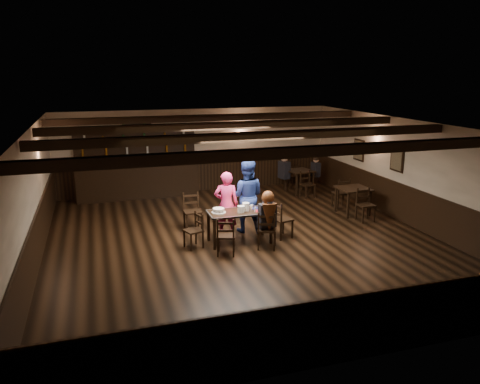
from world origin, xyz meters
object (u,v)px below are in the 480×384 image
object	(u,v)px
cake	(219,211)
bar_counter	(138,174)
chair_near_right	(267,228)
man_blue	(246,196)
dining_table	(240,215)
chair_near_left	(226,234)
woman_pink	(226,204)

from	to	relation	value
cake	bar_counter	world-z (taller)	bar_counter
chair_near_right	man_blue	xyz separation A→B (m)	(-0.05, 1.32, 0.39)
dining_table	cake	distance (m)	0.51
bar_counter	man_blue	bearing A→B (deg)	-61.43
chair_near_left	woman_pink	xyz separation A→B (m)	(0.35, 1.20, 0.30)
chair_near_left	bar_counter	size ratio (longest dim) A/B	0.22
dining_table	chair_near_right	distance (m)	0.78
dining_table	chair_near_right	bearing A→B (deg)	-54.60
man_blue	cake	distance (m)	1.10
chair_near_right	cake	size ratio (longest dim) A/B	2.69
dining_table	bar_counter	xyz separation A→B (m)	(-1.85, 4.83, 0.06)
dining_table	cake	xyz separation A→B (m)	(-0.49, 0.05, 0.14)
dining_table	cake	size ratio (longest dim) A/B	4.49
woman_pink	chair_near_right	bearing A→B (deg)	133.35
dining_table	woman_pink	xyz separation A→B (m)	(-0.18, 0.50, 0.14)
cake	bar_counter	size ratio (longest dim) A/B	0.08
man_blue	bar_counter	bearing A→B (deg)	-37.88
chair_near_left	bar_counter	bearing A→B (deg)	103.49
cake	man_blue	bearing A→B (deg)	36.39
cake	chair_near_left	bearing A→B (deg)	-93.15
dining_table	man_blue	world-z (taller)	man_blue
chair_near_left	bar_counter	world-z (taller)	bar_counter
man_blue	cake	world-z (taller)	man_blue
chair_near_right	bar_counter	distance (m)	5.92
woman_pink	bar_counter	xyz separation A→B (m)	(-1.68, 4.33, -0.07)
dining_table	chair_near_left	world-z (taller)	chair_near_left
man_blue	cake	bearing A→B (deg)	59.93
cake	chair_near_right	bearing A→B (deg)	-35.92
woman_pink	man_blue	distance (m)	0.61
woman_pink	man_blue	world-z (taller)	man_blue
chair_near_left	dining_table	bearing A→B (deg)	52.95
man_blue	cake	size ratio (longest dim) A/B	5.54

